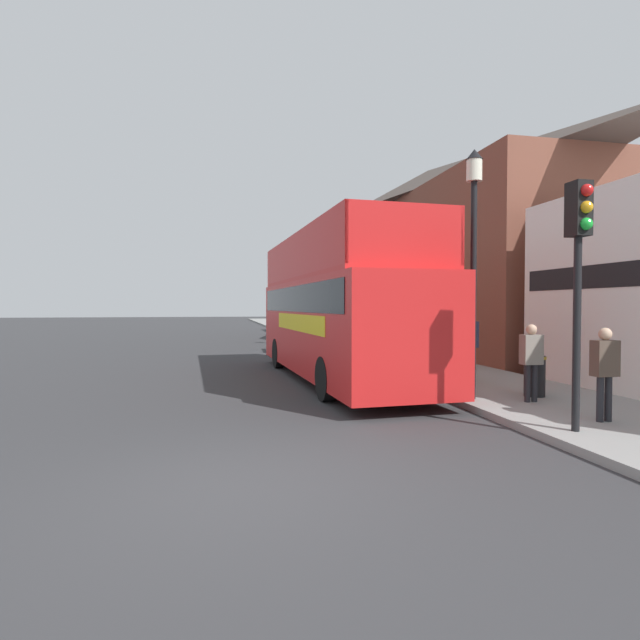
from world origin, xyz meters
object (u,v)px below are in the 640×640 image
(pedestrian_nearest, at_px, (605,365))
(lamp_post_second, at_px, (375,263))
(traffic_signal, at_px, (579,249))
(litter_bin, at_px, (535,375))
(pedestrian_second, at_px, (531,355))
(parked_car_ahead_of_bus, at_px, (303,337))
(lamp_post_nearest, at_px, (474,230))
(lamp_post_third, at_px, (322,281))
(tour_bus, at_px, (335,316))
(pedestrian_third, at_px, (468,339))

(pedestrian_nearest, xyz_separation_m, lamp_post_second, (-0.81, 10.05, 2.57))
(traffic_signal, bearing_deg, litter_bin, 66.09)
(lamp_post_second, height_order, litter_bin, lamp_post_second)
(pedestrian_nearest, relative_size, pedestrian_second, 1.00)
(lamp_post_second, bearing_deg, parked_car_ahead_of_bus, 109.72)
(pedestrian_nearest, distance_m, lamp_post_nearest, 3.71)
(lamp_post_second, bearing_deg, lamp_post_third, 92.31)
(lamp_post_second, bearing_deg, traffic_signal, -90.65)
(parked_car_ahead_of_bus, relative_size, lamp_post_third, 0.97)
(parked_car_ahead_of_bus, bearing_deg, traffic_signal, -81.19)
(traffic_signal, distance_m, lamp_post_third, 18.23)
(lamp_post_nearest, bearing_deg, lamp_post_third, 89.91)
(lamp_post_nearest, height_order, litter_bin, lamp_post_nearest)
(parked_car_ahead_of_bus, bearing_deg, tour_bus, -90.87)
(pedestrian_third, distance_m, lamp_post_third, 13.13)
(pedestrian_nearest, relative_size, pedestrian_third, 0.89)
(pedestrian_second, relative_size, lamp_post_nearest, 0.30)
(lamp_post_nearest, xyz_separation_m, lamp_post_third, (0.02, 15.36, -0.33))
(pedestrian_second, bearing_deg, lamp_post_third, 93.54)
(traffic_signal, distance_m, lamp_post_second, 10.56)
(pedestrian_third, bearing_deg, litter_bin, -84.38)
(pedestrian_second, relative_size, lamp_post_third, 0.34)
(tour_bus, relative_size, pedestrian_third, 5.74)
(pedestrian_third, xyz_separation_m, lamp_post_third, (-1.21, 12.89, 2.17))
(pedestrian_second, distance_m, lamp_post_third, 16.11)
(pedestrian_third, xyz_separation_m, lamp_post_second, (-0.90, 5.21, 2.45))
(lamp_post_second, bearing_deg, tour_bus, -123.83)
(parked_car_ahead_of_bus, height_order, pedestrian_third, pedestrian_third)
(tour_bus, distance_m, pedestrian_third, 3.71)
(parked_car_ahead_of_bus, xyz_separation_m, litter_bin, (2.93, -12.66, -0.10))
(traffic_signal, bearing_deg, lamp_post_second, 89.35)
(pedestrian_second, bearing_deg, pedestrian_nearest, -85.54)
(traffic_signal, bearing_deg, parked_car_ahead_of_bus, 96.13)
(tour_bus, distance_m, lamp_post_third, 11.41)
(pedestrian_nearest, relative_size, lamp_post_nearest, 0.31)
(pedestrian_third, relative_size, lamp_post_second, 0.35)
(tour_bus, xyz_separation_m, pedestrian_second, (2.98, -4.79, -0.72))
(tour_bus, xyz_separation_m, lamp_post_third, (2.00, 11.13, 1.57))
(pedestrian_nearest, bearing_deg, pedestrian_second, 94.46)
(lamp_post_nearest, bearing_deg, pedestrian_second, -28.78)
(pedestrian_third, bearing_deg, pedestrian_nearest, -91.06)
(parked_car_ahead_of_bus, bearing_deg, lamp_post_third, 64.06)
(pedestrian_third, height_order, lamp_post_second, lamp_post_second)
(pedestrian_nearest, relative_size, traffic_signal, 0.41)
(pedestrian_third, bearing_deg, traffic_signal, -100.87)
(pedestrian_second, height_order, litter_bin, pedestrian_second)
(traffic_signal, height_order, lamp_post_third, lamp_post_third)
(lamp_post_second, relative_size, litter_bin, 5.85)
(pedestrian_third, distance_m, traffic_signal, 5.71)
(parked_car_ahead_of_bus, relative_size, lamp_post_nearest, 0.87)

